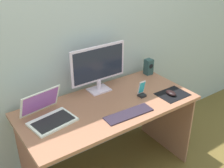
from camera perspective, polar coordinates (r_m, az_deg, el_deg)
name	(u,v)px	position (r m, az deg, el deg)	size (l,w,h in m)	color
wall_back	(81,27)	(2.27, -6.51, 11.64)	(6.00, 0.04, 2.50)	#A8B2B3
desk	(108,120)	(2.26, -0.75, -7.44)	(1.41, 0.67, 0.72)	#9D644B
monitor	(98,67)	(2.28, -2.82, 3.62)	(0.50, 0.14, 0.40)	silver
speaker_right	(149,67)	(2.66, 7.57, 3.55)	(0.07, 0.07, 0.15)	#274446
laptop	(48,115)	(2.03, -13.02, -6.20)	(0.35, 0.34, 0.21)	white
keyboard_external	(129,114)	(2.06, 3.49, -6.19)	(0.38, 0.12, 0.01)	#271E2D
mousepad	(172,94)	(2.36, 12.40, -2.09)	(0.25, 0.20, 0.00)	black
mouse	(171,93)	(2.34, 12.10, -1.84)	(0.06, 0.10, 0.04)	black
phone_in_dock	(142,91)	(2.27, 6.17, -1.45)	(0.06, 0.06, 0.14)	black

